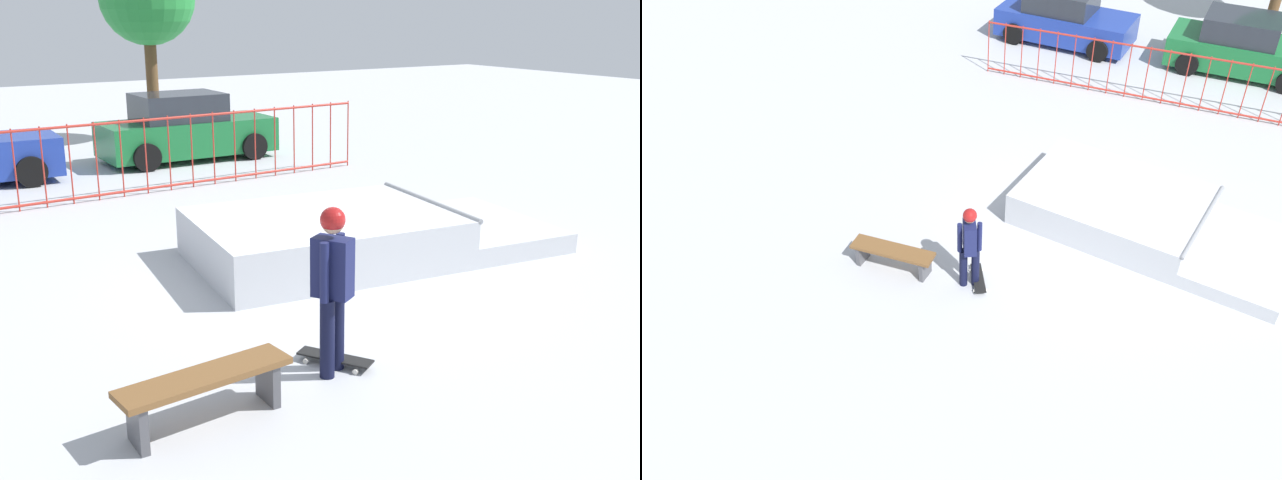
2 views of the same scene
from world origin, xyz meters
TOP-DOWN VIEW (x-y plane):
  - ground_plane at (0.00, 0.00)m, footprint 60.00×60.00m
  - skate_ramp at (0.94, 0.49)m, footprint 5.65×3.18m
  - skater at (-1.34, -2.52)m, footprint 0.39×0.44m
  - skateboard at (-1.22, -2.39)m, footprint 0.60×0.78m
  - perimeter_fence at (0.00, 5.97)m, footprint 9.38×0.53m
  - park_bench at (-2.81, -2.77)m, footprint 1.63×0.55m
  - parked_car_green at (1.76, 8.88)m, footprint 4.12×1.96m

SIDE VIEW (x-z plane):
  - ground_plane at x=0.00m, z-range 0.00..0.00m
  - skateboard at x=-1.22m, z-range 0.03..0.12m
  - skate_ramp at x=0.94m, z-range -0.05..0.69m
  - park_bench at x=-2.81m, z-range 0.12..0.60m
  - parked_car_green at x=1.76m, z-range -0.08..1.52m
  - perimeter_fence at x=0.00m, z-range 0.02..1.52m
  - skater at x=-1.34m, z-range 0.14..1.87m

